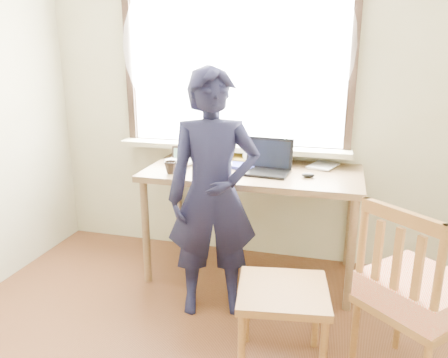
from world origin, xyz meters
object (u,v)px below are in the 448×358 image
(work_chair, at_px, (283,301))
(person, at_px, (213,196))
(mug_dark, at_px, (171,167))
(laptop, at_px, (267,164))
(mug_white, at_px, (250,157))
(side_chair, at_px, (415,294))
(desk, at_px, (253,181))

(work_chair, bearing_deg, person, 138.34)
(mug_dark, height_order, work_chair, mug_dark)
(laptop, distance_m, mug_dark, 0.68)
(mug_white, relative_size, work_chair, 0.22)
(side_chair, height_order, person, person)
(mug_white, bearing_deg, work_chair, -69.98)
(side_chair, bearing_deg, person, 160.20)
(desk, height_order, side_chair, side_chair)
(desk, relative_size, mug_white, 13.12)
(mug_white, relative_size, person, 0.07)
(mug_white, xyz_separation_m, person, (-0.08, -0.72, -0.09))
(mug_white, xyz_separation_m, mug_dark, (-0.48, -0.44, -0.00))
(laptop, bearing_deg, mug_dark, -161.54)
(side_chair, bearing_deg, desk, 136.78)
(mug_white, height_order, person, person)
(mug_white, relative_size, mug_dark, 1.26)
(mug_dark, bearing_deg, person, -35.70)
(laptop, bearing_deg, mug_white, 126.92)
(desk, xyz_separation_m, mug_white, (-0.06, 0.19, 0.13))
(desk, relative_size, laptop, 4.24)
(side_chair, bearing_deg, work_chair, -176.28)
(desk, bearing_deg, mug_white, 107.99)
(work_chair, distance_m, side_chair, 0.65)
(desk, height_order, laptop, laptop)
(mug_dark, height_order, person, person)
(work_chair, relative_size, person, 0.33)
(work_chair, distance_m, person, 0.79)
(mug_dark, xyz_separation_m, person, (0.40, -0.29, -0.08))
(desk, height_order, work_chair, desk)
(desk, relative_size, work_chair, 2.95)
(mug_dark, distance_m, person, 0.50)
(work_chair, bearing_deg, laptop, 105.40)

